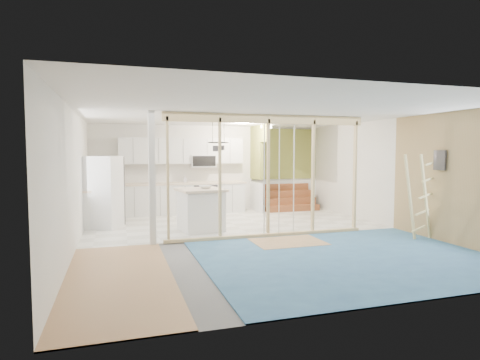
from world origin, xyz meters
name	(u,v)px	position (x,y,z in m)	size (l,w,h in m)	color
room	(255,177)	(0.00, 0.00, 1.30)	(7.01, 8.01, 2.61)	slate
floor_overlays	(257,237)	(0.07, 0.06, 0.01)	(7.00, 8.00, 0.03)	silver
stud_frame	(244,163)	(-0.24, 0.00, 1.59)	(4.66, 0.14, 2.60)	tan
base_cabinets	(160,200)	(-1.61, 3.36, 0.47)	(4.45, 2.24, 0.93)	silver
upper_cabinets	(184,152)	(-0.84, 3.82, 1.82)	(3.60, 0.41, 0.85)	silver
green_partition	(278,180)	(2.04, 3.66, 0.94)	(2.25, 1.51, 2.60)	olive
pot_rack	(218,145)	(-0.31, 1.89, 2.00)	(0.52, 0.52, 0.72)	black
sheathing_panel	(466,180)	(3.48, -2.00, 1.30)	(0.02, 4.00, 2.60)	tan
electrical_panel	(440,160)	(3.43, -1.40, 1.65)	(0.04, 0.30, 0.40)	#3D3C42
ceiling_light	(266,127)	(1.40, 3.00, 2.54)	(0.32, 0.32, 0.08)	#FFEABF
fridge	(103,193)	(-3.06, 2.07, 0.86)	(1.00, 0.96, 1.72)	white
island	(201,210)	(-0.93, 1.10, 0.49)	(1.12, 1.12, 0.98)	white
bowl	(206,187)	(-0.81, 1.09, 1.01)	(0.28, 0.28, 0.07)	white
soap_bottle_a	(151,179)	(-1.84, 3.60, 1.07)	(0.11, 0.11, 0.28)	silver
soap_bottle_b	(185,179)	(-0.85, 3.74, 1.03)	(0.09, 0.09, 0.20)	silver
ladder	(420,197)	(3.15, -1.19, 0.90)	(0.94, 0.13, 1.76)	#DCCE86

